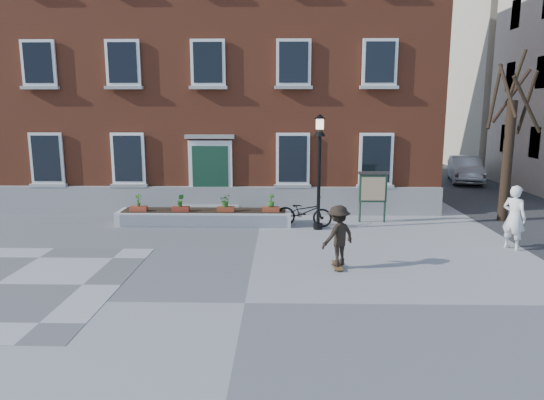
{
  "coord_description": "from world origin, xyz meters",
  "views": [
    {
      "loc": [
        0.79,
        -9.78,
        4.09
      ],
      "look_at": [
        0.5,
        4.0,
        1.5
      ],
      "focal_mm": 32.0,
      "sensor_mm": 36.0,
      "label": 1
    }
  ],
  "objects_px": {
    "bicycle": "(304,212)",
    "parked_car": "(465,169)",
    "skateboarder": "(338,236)",
    "lamp_post": "(319,156)",
    "bystander": "(514,218)",
    "notice_board": "(373,188)"
  },
  "relations": [
    {
      "from": "bicycle",
      "to": "parked_car",
      "type": "xyz_separation_m",
      "value": [
        9.61,
        10.72,
        0.22
      ]
    },
    {
      "from": "skateboarder",
      "to": "lamp_post",
      "type": "bearing_deg",
      "value": 92.86
    },
    {
      "from": "bicycle",
      "to": "bystander",
      "type": "relative_size",
      "value": 1.04
    },
    {
      "from": "notice_board",
      "to": "skateboarder",
      "type": "relative_size",
      "value": 1.12
    },
    {
      "from": "parked_car",
      "to": "skateboarder",
      "type": "xyz_separation_m",
      "value": [
        -8.93,
        -15.29,
        0.13
      ]
    },
    {
      "from": "bicycle",
      "to": "notice_board",
      "type": "distance_m",
      "value": 2.72
    },
    {
      "from": "lamp_post",
      "to": "notice_board",
      "type": "distance_m",
      "value": 2.65
    },
    {
      "from": "parked_car",
      "to": "skateboarder",
      "type": "relative_size",
      "value": 2.69
    },
    {
      "from": "bicycle",
      "to": "notice_board",
      "type": "relative_size",
      "value": 1.06
    },
    {
      "from": "notice_board",
      "to": "skateboarder",
      "type": "bearing_deg",
      "value": -109.41
    },
    {
      "from": "bystander",
      "to": "lamp_post",
      "type": "height_order",
      "value": "lamp_post"
    },
    {
      "from": "lamp_post",
      "to": "skateboarder",
      "type": "bearing_deg",
      "value": -87.14
    },
    {
      "from": "parked_car",
      "to": "notice_board",
      "type": "bearing_deg",
      "value": -112.11
    },
    {
      "from": "bicycle",
      "to": "bystander",
      "type": "distance_m",
      "value": 6.64
    },
    {
      "from": "lamp_post",
      "to": "notice_board",
      "type": "bearing_deg",
      "value": 27.86
    },
    {
      "from": "bicycle",
      "to": "lamp_post",
      "type": "distance_m",
      "value": 2.11
    },
    {
      "from": "parked_car",
      "to": "lamp_post",
      "type": "bearing_deg",
      "value": -116.31
    },
    {
      "from": "bystander",
      "to": "skateboarder",
      "type": "height_order",
      "value": "bystander"
    },
    {
      "from": "bicycle",
      "to": "parked_car",
      "type": "relative_size",
      "value": 0.44
    },
    {
      "from": "bicycle",
      "to": "bystander",
      "type": "height_order",
      "value": "bystander"
    },
    {
      "from": "bystander",
      "to": "notice_board",
      "type": "bearing_deg",
      "value": 10.37
    },
    {
      "from": "notice_board",
      "to": "bystander",
      "type": "bearing_deg",
      "value": -44.02
    }
  ]
}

